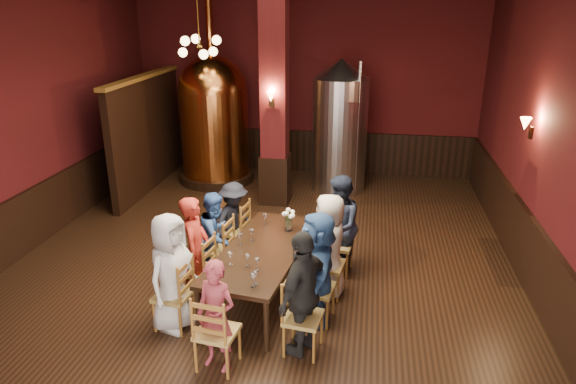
% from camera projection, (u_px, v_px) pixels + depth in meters
% --- Properties ---
extents(room, '(10.00, 10.02, 4.50)m').
position_uv_depth(room, '(258.00, 126.00, 7.31)').
color(room, black).
rests_on(room, ground).
extents(wainscot_right, '(0.08, 9.90, 1.00)m').
position_uv_depth(wainscot_right, '(532.00, 257.00, 7.31)').
color(wainscot_right, black).
rests_on(wainscot_right, ground).
extents(wainscot_back, '(7.90, 0.08, 1.00)m').
position_uv_depth(wainscot_back, '(304.00, 151.00, 12.50)').
color(wainscot_back, black).
rests_on(wainscot_back, ground).
extents(wainscot_left, '(0.08, 9.90, 1.00)m').
position_uv_depth(wainscot_left, '(28.00, 221.00, 8.53)').
color(wainscot_left, black).
rests_on(wainscot_left, ground).
extents(column, '(0.58, 0.58, 4.50)m').
position_uv_depth(column, '(275.00, 93.00, 9.94)').
color(column, '#430E11').
rests_on(column, ground).
extents(partition, '(0.22, 3.50, 2.40)m').
position_uv_depth(partition, '(147.00, 135.00, 11.12)').
color(partition, black).
rests_on(partition, ground).
extents(pendant_cluster, '(0.90, 0.90, 1.70)m').
position_uv_depth(pendant_cluster, '(200.00, 46.00, 9.97)').
color(pendant_cluster, '#A57226').
rests_on(pendant_cluster, room).
extents(sconce_wall, '(0.20, 0.20, 0.36)m').
position_uv_depth(sconce_wall, '(532.00, 127.00, 7.47)').
color(sconce_wall, black).
rests_on(sconce_wall, room).
extents(sconce_column, '(0.20, 0.20, 0.36)m').
position_uv_depth(sconce_column, '(272.00, 98.00, 9.68)').
color(sconce_column, black).
rests_on(sconce_column, column).
extents(dining_table, '(1.31, 2.51, 0.75)m').
position_uv_depth(dining_table, '(263.00, 252.00, 7.04)').
color(dining_table, black).
rests_on(dining_table, ground).
extents(chair_0, '(0.52, 0.52, 0.92)m').
position_uv_depth(chair_0, '(173.00, 294.00, 6.46)').
color(chair_0, brown).
rests_on(chair_0, ground).
extents(person_0, '(0.70, 0.87, 1.55)m').
position_uv_depth(person_0, '(171.00, 272.00, 6.35)').
color(person_0, silver).
rests_on(person_0, ground).
extents(chair_1, '(0.52, 0.52, 0.92)m').
position_uv_depth(chair_1, '(197.00, 269.00, 7.06)').
color(chair_1, brown).
rests_on(chair_1, ground).
extents(person_1, '(0.40, 0.58, 1.52)m').
position_uv_depth(person_1, '(196.00, 250.00, 6.95)').
color(person_1, maroon).
rests_on(person_1, ground).
extents(chair_2, '(0.52, 0.52, 0.92)m').
position_uv_depth(chair_2, '(217.00, 249.00, 7.65)').
color(chair_2, brown).
rests_on(chair_2, ground).
extents(person_2, '(0.45, 0.71, 1.35)m').
position_uv_depth(person_2, '(216.00, 236.00, 7.57)').
color(person_2, '#2A4E8E').
rests_on(person_2, ground).
extents(chair_3, '(0.52, 0.52, 0.92)m').
position_uv_depth(chair_3, '(234.00, 231.00, 8.25)').
color(chair_3, brown).
rests_on(chair_3, ground).
extents(person_3, '(0.76, 0.94, 1.28)m').
position_uv_depth(person_3, '(234.00, 220.00, 8.19)').
color(person_3, black).
rests_on(person_3, ground).
extents(chair_4, '(0.52, 0.52, 0.92)m').
position_uv_depth(chair_4, '(303.00, 317.00, 5.99)').
color(chair_4, brown).
rests_on(chair_4, ground).
extents(person_4, '(0.73, 0.99, 1.56)m').
position_uv_depth(person_4, '(304.00, 293.00, 5.88)').
color(person_4, black).
rests_on(person_4, ground).
extents(chair_5, '(0.52, 0.52, 0.92)m').
position_uv_depth(chair_5, '(317.00, 288.00, 6.59)').
color(chair_5, brown).
rests_on(chair_5, ground).
extents(person_5, '(0.73, 1.47, 1.52)m').
position_uv_depth(person_5, '(318.00, 268.00, 6.49)').
color(person_5, '#315793').
rests_on(person_5, ground).
extents(chair_6, '(0.52, 0.52, 0.92)m').
position_uv_depth(chair_6, '(328.00, 265.00, 7.18)').
color(chair_6, brown).
rests_on(chair_6, ground).
extents(person_6, '(0.50, 0.75, 1.50)m').
position_uv_depth(person_6, '(329.00, 246.00, 7.08)').
color(person_6, beige).
rests_on(person_6, ground).
extents(chair_7, '(0.52, 0.52, 0.92)m').
position_uv_depth(chair_7, '(338.00, 244.00, 7.78)').
color(chair_7, brown).
rests_on(chair_7, ground).
extents(person_7, '(0.39, 0.76, 1.55)m').
position_uv_depth(person_7, '(339.00, 225.00, 7.67)').
color(person_7, '#1B2337').
rests_on(person_7, ground).
extents(chair_8, '(0.52, 0.52, 0.92)m').
position_uv_depth(chair_8, '(217.00, 331.00, 5.73)').
color(chair_8, brown).
rests_on(chair_8, ground).
extents(person_8, '(0.55, 0.44, 1.32)m').
position_uv_depth(person_8, '(216.00, 316.00, 5.66)').
color(person_8, maroon).
rests_on(person_8, ground).
extents(copper_kettle, '(1.75, 1.75, 4.03)m').
position_uv_depth(copper_kettle, '(214.00, 118.00, 11.50)').
color(copper_kettle, black).
rests_on(copper_kettle, ground).
extents(steel_vessel, '(1.35, 1.35, 2.82)m').
position_uv_depth(steel_vessel, '(340.00, 126.00, 10.96)').
color(steel_vessel, '#B2B2B7').
rests_on(steel_vessel, ground).
extents(rose_vase, '(0.20, 0.20, 0.34)m').
position_uv_depth(rose_vase, '(289.00, 216.00, 7.48)').
color(rose_vase, white).
rests_on(rose_vase, dining_table).
extents(wine_glass_0, '(0.07, 0.07, 0.17)m').
position_uv_depth(wine_glass_0, '(257.00, 265.00, 6.41)').
color(wine_glass_0, white).
rests_on(wine_glass_0, dining_table).
extents(wine_glass_1, '(0.07, 0.07, 0.17)m').
position_uv_depth(wine_glass_1, '(240.00, 240.00, 7.08)').
color(wine_glass_1, white).
rests_on(wine_glass_1, dining_table).
extents(wine_glass_2, '(0.07, 0.07, 0.17)m').
position_uv_depth(wine_glass_2, '(252.00, 235.00, 7.22)').
color(wine_glass_2, white).
rests_on(wine_glass_2, dining_table).
extents(wine_glass_3, '(0.07, 0.07, 0.17)m').
position_uv_depth(wine_glass_3, '(231.00, 259.00, 6.56)').
color(wine_glass_3, white).
rests_on(wine_glass_3, dining_table).
extents(wine_glass_4, '(0.07, 0.07, 0.17)m').
position_uv_depth(wine_glass_4, '(253.00, 281.00, 6.04)').
color(wine_glass_4, white).
rests_on(wine_glass_4, dining_table).
extents(wine_glass_5, '(0.07, 0.07, 0.17)m').
position_uv_depth(wine_glass_5, '(265.00, 219.00, 7.73)').
color(wine_glass_5, white).
rests_on(wine_glass_5, dining_table).
extents(wine_glass_6, '(0.07, 0.07, 0.17)m').
position_uv_depth(wine_glass_6, '(255.00, 278.00, 6.09)').
color(wine_glass_6, white).
rests_on(wine_glass_6, dining_table).
extents(wine_glass_7, '(0.07, 0.07, 0.17)m').
position_uv_depth(wine_glass_7, '(247.00, 260.00, 6.51)').
color(wine_glass_7, white).
rests_on(wine_glass_7, dining_table).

